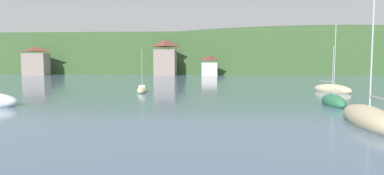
{
  "coord_description": "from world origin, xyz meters",
  "views": [
    {
      "loc": [
        1.39,
        24.38,
        4.26
      ],
      "look_at": [
        0.0,
        45.18,
        2.6
      ],
      "focal_mm": 31.08,
      "sensor_mm": 36.0,
      "label": 1
    }
  ],
  "objects_px": {
    "shore_building_central": "(210,66)",
    "sailboat_far_8": "(333,102)",
    "shore_building_westcentral": "(165,58)",
    "sailboat_far_9": "(332,89)",
    "sailboat_far_0": "(142,90)",
    "shore_building_west": "(36,61)",
    "sailboat_mid_2": "(369,119)"
  },
  "relations": [
    {
      "from": "sailboat_far_0",
      "to": "sailboat_far_8",
      "type": "distance_m",
      "value": 24.62
    },
    {
      "from": "sailboat_far_0",
      "to": "sailboat_far_8",
      "type": "bearing_deg",
      "value": 52.84
    },
    {
      "from": "shore_building_west",
      "to": "sailboat_far_0",
      "type": "bearing_deg",
      "value": -50.17
    },
    {
      "from": "sailboat_far_8",
      "to": "sailboat_mid_2",
      "type": "bearing_deg",
      "value": 175.05
    },
    {
      "from": "sailboat_far_9",
      "to": "shore_building_westcentral",
      "type": "bearing_deg",
      "value": 178.95
    },
    {
      "from": "shore_building_west",
      "to": "shore_building_westcentral",
      "type": "bearing_deg",
      "value": 1.25
    },
    {
      "from": "sailboat_far_9",
      "to": "sailboat_far_0",
      "type": "bearing_deg",
      "value": -117.38
    },
    {
      "from": "shore_building_west",
      "to": "shore_building_central",
      "type": "xyz_separation_m",
      "value": [
        53.0,
        -0.05,
        -1.35
      ]
    },
    {
      "from": "shore_building_central",
      "to": "shore_building_westcentral",
      "type": "bearing_deg",
      "value": 176.07
    },
    {
      "from": "sailboat_far_0",
      "to": "sailboat_mid_2",
      "type": "bearing_deg",
      "value": 34.72
    },
    {
      "from": "shore_building_central",
      "to": "sailboat_mid_2",
      "type": "relative_size",
      "value": 0.57
    },
    {
      "from": "shore_building_westcentral",
      "to": "sailboat_far_0",
      "type": "distance_m",
      "value": 54.66
    },
    {
      "from": "shore_building_westcentral",
      "to": "sailboat_far_8",
      "type": "height_order",
      "value": "shore_building_westcentral"
    },
    {
      "from": "shore_building_westcentral",
      "to": "shore_building_central",
      "type": "xyz_separation_m",
      "value": [
        13.25,
        -0.91,
        -2.29
      ]
    },
    {
      "from": "sailboat_mid_2",
      "to": "sailboat_far_9",
      "type": "bearing_deg",
      "value": -9.44
    },
    {
      "from": "sailboat_far_8",
      "to": "shore_building_central",
      "type": "bearing_deg",
      "value": 12.93
    },
    {
      "from": "shore_building_westcentral",
      "to": "sailboat_far_8",
      "type": "distance_m",
      "value": 71.51
    },
    {
      "from": "sailboat_far_0",
      "to": "sailboat_far_9",
      "type": "distance_m",
      "value": 26.25
    },
    {
      "from": "shore_building_central",
      "to": "sailboat_far_8",
      "type": "height_order",
      "value": "sailboat_far_8"
    },
    {
      "from": "sailboat_mid_2",
      "to": "shore_building_west",
      "type": "bearing_deg",
      "value": 44.94
    },
    {
      "from": "sailboat_mid_2",
      "to": "shore_building_westcentral",
      "type": "bearing_deg",
      "value": 22.47
    },
    {
      "from": "shore_building_central",
      "to": "sailboat_far_0",
      "type": "bearing_deg",
      "value": -99.05
    },
    {
      "from": "sailboat_far_8",
      "to": "sailboat_far_9",
      "type": "xyz_separation_m",
      "value": [
        4.75,
        14.11,
        0.01
      ]
    },
    {
      "from": "sailboat_far_0",
      "to": "sailboat_mid_2",
      "type": "height_order",
      "value": "sailboat_mid_2"
    },
    {
      "from": "shore_building_west",
      "to": "sailboat_far_0",
      "type": "distance_m",
      "value": 69.6
    },
    {
      "from": "sailboat_far_8",
      "to": "shore_building_westcentral",
      "type": "bearing_deg",
      "value": 23.28
    },
    {
      "from": "sailboat_far_8",
      "to": "sailboat_far_9",
      "type": "relative_size",
      "value": 1.24
    },
    {
      "from": "shore_building_west",
      "to": "sailboat_far_9",
      "type": "distance_m",
      "value": 87.48
    },
    {
      "from": "shore_building_west",
      "to": "sailboat_far_9",
      "type": "height_order",
      "value": "shore_building_west"
    },
    {
      "from": "shore_building_west",
      "to": "sailboat_far_8",
      "type": "height_order",
      "value": "shore_building_west"
    },
    {
      "from": "sailboat_mid_2",
      "to": "sailboat_far_9",
      "type": "xyz_separation_m",
      "value": [
        5.94,
        24.18,
        -0.06
      ]
    },
    {
      "from": "shore_building_central",
      "to": "sailboat_far_8",
      "type": "distance_m",
      "value": 66.77
    }
  ]
}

